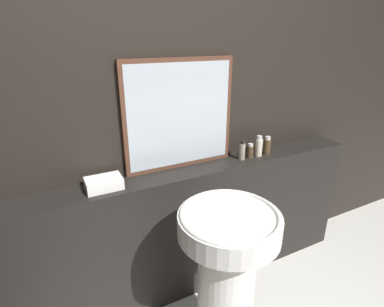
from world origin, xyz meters
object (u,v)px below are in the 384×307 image
(towel_stack, at_px, (104,183))
(shampoo_bottle, at_px, (242,151))
(pedestal_sink, at_px, (227,272))
(lotion_bottle, at_px, (259,147))
(mirror, at_px, (180,115))
(body_wash_bottle, at_px, (267,146))
(conditioner_bottle, at_px, (250,151))

(towel_stack, xyz_separation_m, shampoo_bottle, (0.92, -0.00, 0.03))
(pedestal_sink, height_order, shampoo_bottle, shampoo_bottle)
(lotion_bottle, bearing_deg, shampoo_bottle, 180.00)
(towel_stack, relative_size, lotion_bottle, 1.33)
(mirror, distance_m, towel_stack, 0.59)
(shampoo_bottle, relative_size, body_wash_bottle, 1.04)
(mirror, bearing_deg, lotion_bottle, -8.97)
(mirror, xyz_separation_m, lotion_bottle, (0.56, -0.09, -0.27))
(lotion_bottle, distance_m, body_wash_bottle, 0.07)
(pedestal_sink, bearing_deg, lotion_bottle, 41.38)
(towel_stack, distance_m, conditioner_bottle, 0.99)
(mirror, relative_size, towel_stack, 3.68)
(mirror, distance_m, conditioner_bottle, 0.57)
(body_wash_bottle, bearing_deg, lotion_bottle, 180.00)
(pedestal_sink, xyz_separation_m, mirror, (0.02, 0.59, 0.70))
(towel_stack, bearing_deg, shampoo_bottle, -0.00)
(towel_stack, bearing_deg, body_wash_bottle, -0.00)
(conditioner_bottle, bearing_deg, towel_stack, 180.00)
(pedestal_sink, xyz_separation_m, towel_stack, (-0.48, 0.50, 0.40))
(mirror, xyz_separation_m, towel_stack, (-0.50, -0.09, -0.30))
(shampoo_bottle, distance_m, lotion_bottle, 0.14)
(mirror, height_order, towel_stack, mirror)
(pedestal_sink, xyz_separation_m, lotion_bottle, (0.57, 0.50, 0.44))
(mirror, distance_m, shampoo_bottle, 0.50)
(body_wash_bottle, bearing_deg, shampoo_bottle, 180.00)
(pedestal_sink, height_order, lotion_bottle, lotion_bottle)
(towel_stack, relative_size, body_wash_bottle, 1.49)
(lotion_bottle, bearing_deg, mirror, 171.03)
(pedestal_sink, distance_m, conditioner_bottle, 0.82)
(conditioner_bottle, xyz_separation_m, body_wash_bottle, (0.15, 0.00, 0.01))
(conditioner_bottle, height_order, lotion_bottle, lotion_bottle)
(mirror, bearing_deg, pedestal_sink, -91.69)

